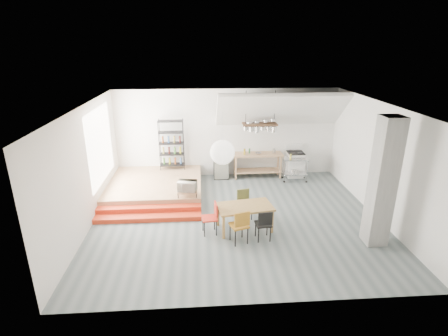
{
  "coord_description": "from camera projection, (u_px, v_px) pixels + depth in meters",
  "views": [
    {
      "loc": [
        -0.98,
        -8.85,
        4.73
      ],
      "look_at": [
        -0.3,
        0.8,
        1.23
      ],
      "focal_mm": 28.0,
      "sensor_mm": 36.0,
      "label": 1
    }
  ],
  "objects": [
    {
      "name": "concrete_column",
      "position": [
        383.0,
        183.0,
        8.24
      ],
      "size": [
        0.5,
        0.5,
        3.2
      ],
      "primitive_type": "cube",
      "color": "gray",
      "rests_on": "ground"
    },
    {
      "name": "platform",
      "position": [
        156.0,
        187.0,
        11.62
      ],
      "size": [
        3.0,
        3.0,
        0.4
      ],
      "primitive_type": "cube",
      "color": "#A27751",
      "rests_on": "ground"
    },
    {
      "name": "wall_left",
      "position": [
        86.0,
        169.0,
        9.17
      ],
      "size": [
        0.04,
        7.0,
        3.2
      ],
      "primitive_type": "cube",
      "color": "silver",
      "rests_on": "ground"
    },
    {
      "name": "ceiling",
      "position": [
        238.0,
        106.0,
        8.89
      ],
      "size": [
        8.0,
        7.0,
        0.02
      ],
      "primitive_type": "cube",
      "color": "white",
      "rests_on": "wall_back"
    },
    {
      "name": "wire_shelving",
      "position": [
        172.0,
        144.0,
        12.4
      ],
      "size": [
        0.88,
        0.38,
        1.8
      ],
      "color": "black",
      "rests_on": "platform"
    },
    {
      "name": "step_lower",
      "position": [
        148.0,
        218.0,
        9.84
      ],
      "size": [
        3.0,
        0.35,
        0.13
      ],
      "primitive_type": "cube",
      "color": "red",
      "rests_on": "ground"
    },
    {
      "name": "mini_fridge",
      "position": [
        221.0,
        166.0,
        12.81
      ],
      "size": [
        0.54,
        0.54,
        0.91
      ],
      "primitive_type": "cube",
      "color": "black",
      "rests_on": "ground"
    },
    {
      "name": "wall_back",
      "position": [
        227.0,
        133.0,
        12.72
      ],
      "size": [
        8.0,
        0.04,
        3.2
      ],
      "primitive_type": "cube",
      "color": "silver",
      "rests_on": "ground"
    },
    {
      "name": "paper_lantern",
      "position": [
        222.0,
        152.0,
        8.51
      ],
      "size": [
        0.6,
        0.6,
        0.6
      ],
      "primitive_type": "sphere",
      "color": "white",
      "rests_on": "ceiling"
    },
    {
      "name": "bowl",
      "position": [
        258.0,
        153.0,
        12.64
      ],
      "size": [
        0.24,
        0.24,
        0.06
      ],
      "primitive_type": "imported",
      "rotation": [
        0.0,
        0.0,
        -0.08
      ],
      "color": "silver",
      "rests_on": "kitchen_counter"
    },
    {
      "name": "microwave_shelf",
      "position": [
        187.0,
        191.0,
        10.4
      ],
      "size": [
        0.6,
        0.4,
        0.16
      ],
      "color": "#A27751",
      "rests_on": "platform"
    },
    {
      "name": "stove",
      "position": [
        295.0,
        164.0,
        12.94
      ],
      "size": [
        0.6,
        0.6,
        1.18
      ],
      "color": "white",
      "rests_on": "ground"
    },
    {
      "name": "wall_right",
      "position": [
        380.0,
        162.0,
        9.7
      ],
      "size": [
        0.04,
        7.0,
        3.2
      ],
      "primitive_type": "cube",
      "color": "silver",
      "rests_on": "ground"
    },
    {
      "name": "rolling_cart",
      "position": [
        295.0,
        166.0,
        12.48
      ],
      "size": [
        0.9,
        0.55,
        0.85
      ],
      "rotation": [
        0.0,
        0.0,
        -0.08
      ],
      "color": "silver",
      "rests_on": "ground"
    },
    {
      "name": "kitchen_counter",
      "position": [
        258.0,
        161.0,
        12.79
      ],
      "size": [
        1.8,
        0.6,
        0.91
      ],
      "color": "#A27751",
      "rests_on": "ground"
    },
    {
      "name": "microwave",
      "position": [
        187.0,
        186.0,
        10.35
      ],
      "size": [
        0.61,
        0.47,
        0.3
      ],
      "primitive_type": "imported",
      "rotation": [
        0.0,
        0.0,
        -0.19
      ],
      "color": "beige",
      "rests_on": "microwave_shelf"
    },
    {
      "name": "chair_red",
      "position": [
        212.0,
        216.0,
        9.02
      ],
      "size": [
        0.43,
        0.43,
        0.85
      ],
      "rotation": [
        0.0,
        0.0,
        -1.46
      ],
      "color": "red",
      "rests_on": "ground"
    },
    {
      "name": "step_upper",
      "position": [
        150.0,
        210.0,
        10.14
      ],
      "size": [
        3.0,
        0.35,
        0.27
      ],
      "primitive_type": "cube",
      "color": "red",
      "rests_on": "ground"
    },
    {
      "name": "chair_black",
      "position": [
        264.0,
        223.0,
        8.68
      ],
      "size": [
        0.41,
        0.41,
        0.83
      ],
      "rotation": [
        0.0,
        0.0,
        3.22
      ],
      "color": "black",
      "rests_on": "ground"
    },
    {
      "name": "dining_table",
      "position": [
        245.0,
        208.0,
        9.18
      ],
      "size": [
        1.55,
        1.03,
        0.69
      ],
      "rotation": [
        0.0,
        0.0,
        0.16
      ],
      "color": "olive",
      "rests_on": "ground"
    },
    {
      "name": "floor",
      "position": [
        236.0,
        218.0,
        9.98
      ],
      "size": [
        8.0,
        8.0,
        0.0
      ],
      "primitive_type": "plane",
      "color": "#545F61",
      "rests_on": "ground"
    },
    {
      "name": "chair_olive",
      "position": [
        244.0,
        201.0,
        9.85
      ],
      "size": [
        0.45,
        0.45,
        0.83
      ],
      "rotation": [
        0.0,
        0.0,
        0.23
      ],
      "color": "brown",
      "rests_on": "ground"
    },
    {
      "name": "window_pane",
      "position": [
        101.0,
        145.0,
        10.51
      ],
      "size": [
        0.02,
        2.5,
        2.2
      ],
      "primitive_type": "cube",
      "color": "white",
      "rests_on": "wall_left"
    },
    {
      "name": "slope_ceiling",
      "position": [
        281.0,
        110.0,
        11.95
      ],
      "size": [
        4.4,
        1.44,
        1.32
      ],
      "primitive_type": "cube",
      "rotation": [
        -0.73,
        0.0,
        0.0
      ],
      "color": "white",
      "rests_on": "wall_back"
    },
    {
      "name": "pot_rack",
      "position": [
        261.0,
        126.0,
        12.12
      ],
      "size": [
        1.2,
        0.5,
        1.43
      ],
      "color": "#402B19",
      "rests_on": "ceiling"
    },
    {
      "name": "chair_mustard",
      "position": [
        240.0,
        224.0,
        8.53
      ],
      "size": [
        0.52,
        0.52,
        0.91
      ],
      "rotation": [
        0.0,
        0.0,
        3.44
      ],
      "color": "#9F681B",
      "rests_on": "ground"
    }
  ]
}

